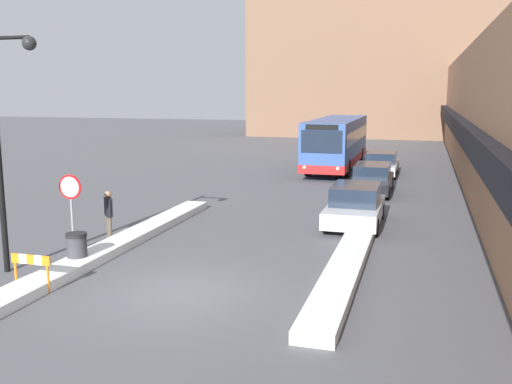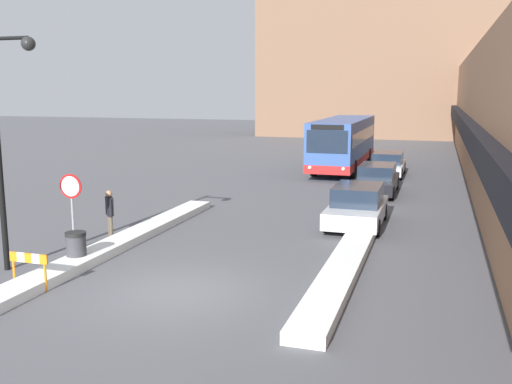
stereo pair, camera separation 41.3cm
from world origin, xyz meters
name	(u,v)px [view 2 (the right image)]	position (x,y,z in m)	size (l,w,h in m)	color
ground_plane	(179,292)	(0.00, 0.00, 0.00)	(160.00, 160.00, 0.00)	#515156
building_backdrop_far	(383,63)	(0.00, 50.79, 7.83)	(26.00, 8.00, 15.66)	brown
snow_bank_left	(98,253)	(-3.60, 2.01, 0.13)	(0.90, 15.53, 0.27)	silver
snow_bank_right	(349,257)	(3.60, 3.79, 0.14)	(0.90, 11.78, 0.29)	silver
city_bus	(344,142)	(0.28, 23.55, 1.72)	(2.56, 11.48, 3.16)	#335193
parked_car_front	(357,206)	(3.20, 8.44, 0.74)	(1.92, 4.31, 1.49)	#B7B7BC
parked_car_middle	(377,179)	(3.20, 15.45, 0.71)	(1.86, 4.68, 1.40)	black
parked_car_back	(388,164)	(3.20, 21.46, 0.70)	(1.86, 4.55, 1.38)	silver
stop_sign	(71,195)	(-4.72, 2.44, 1.75)	(0.76, 0.08, 2.41)	gray
street_lamp	(5,127)	(-5.04, 0.22, 3.95)	(1.46, 0.36, 6.37)	black
pedestrian	(110,210)	(-4.38, 3.99, 0.99)	(0.45, 0.47, 1.65)	brown
trash_bin	(76,248)	(-3.76, 1.21, 0.48)	(0.59, 0.59, 0.95)	#38383D
construction_barricade	(29,264)	(-3.62, -0.94, 0.67)	(1.10, 0.06, 0.94)	orange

